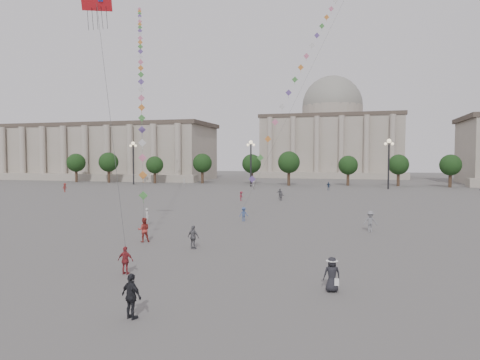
# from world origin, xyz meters

# --- Properties ---
(ground) EXTENTS (360.00, 360.00, 0.00)m
(ground) POSITION_xyz_m (0.00, 0.00, 0.00)
(ground) COLOR #514F4C
(ground) RESTS_ON ground
(hall_west) EXTENTS (84.00, 26.22, 17.20)m
(hall_west) POSITION_xyz_m (-75.00, 93.89, 8.43)
(hall_west) COLOR gray
(hall_west) RESTS_ON ground
(hall_central) EXTENTS (48.30, 34.30, 35.50)m
(hall_central) POSITION_xyz_m (0.00, 129.22, 14.23)
(hall_central) COLOR gray
(hall_central) RESTS_ON ground
(tree_row) EXTENTS (137.12, 5.12, 8.00)m
(tree_row) POSITION_xyz_m (0.00, 78.00, 5.39)
(tree_row) COLOR #3D2C1E
(tree_row) RESTS_ON ground
(lamp_post_far_west) EXTENTS (2.00, 0.90, 10.65)m
(lamp_post_far_west) POSITION_xyz_m (-45.00, 70.00, 7.35)
(lamp_post_far_west) COLOR #262628
(lamp_post_far_west) RESTS_ON ground
(lamp_post_mid_west) EXTENTS (2.00, 0.90, 10.65)m
(lamp_post_mid_west) POSITION_xyz_m (-15.00, 70.00, 7.35)
(lamp_post_mid_west) COLOR #262628
(lamp_post_mid_west) RESTS_ON ground
(lamp_post_mid_east) EXTENTS (2.00, 0.90, 10.65)m
(lamp_post_mid_east) POSITION_xyz_m (15.00, 70.00, 7.35)
(lamp_post_mid_east) COLOR #262628
(lamp_post_mid_east) RESTS_ON ground
(person_crowd_0) EXTENTS (1.07, 0.75, 1.68)m
(person_crowd_0) POSITION_xyz_m (2.91, 63.99, 0.84)
(person_crowd_0) COLOR navy
(person_crowd_0) RESTS_ON ground
(person_crowd_2) EXTENTS (0.80, 1.20, 1.73)m
(person_crowd_2) POSITION_xyz_m (-46.39, 45.78, 0.86)
(person_crowd_2) COLOR maroon
(person_crowd_2) RESTS_ON ground
(person_crowd_4) EXTENTS (1.09, 1.66, 1.71)m
(person_crowd_4) POSITION_xyz_m (-12.92, 63.84, 0.86)
(person_crowd_4) COLOR silver
(person_crowd_4) RESTS_ON ground
(person_crowd_6) EXTENTS (1.34, 0.94, 1.90)m
(person_crowd_6) POSITION_xyz_m (9.54, 14.44, 0.95)
(person_crowd_6) COLOR slate
(person_crowd_6) RESTS_ON ground
(person_crowd_10) EXTENTS (0.74, 0.78, 1.79)m
(person_crowd_10) POSITION_xyz_m (-30.19, 66.93, 0.90)
(person_crowd_10) COLOR #AEADA9
(person_crowd_10) RESTS_ON ground
(person_crowd_12) EXTENTS (1.33, 1.36, 1.56)m
(person_crowd_12) POSITION_xyz_m (-2.97, 40.49, 0.78)
(person_crowd_12) COLOR slate
(person_crowd_12) RESTS_ON ground
(person_crowd_13) EXTENTS (0.71, 0.74, 1.70)m
(person_crowd_13) POSITION_xyz_m (-11.69, 12.78, 0.85)
(person_crowd_13) COLOR #B6B5B1
(person_crowd_13) RESTS_ON ground
(person_crowd_16) EXTENTS (1.00, 0.48, 1.65)m
(person_crowd_16) POSITION_xyz_m (-3.69, 43.48, 0.83)
(person_crowd_16) COLOR slate
(person_crowd_16) RESTS_ON ground
(person_crowd_17) EXTENTS (0.65, 1.02, 1.49)m
(person_crowd_17) POSITION_xyz_m (-8.78, 38.06, 0.75)
(person_crowd_17) COLOR maroon
(person_crowd_17) RESTS_ON ground
(tourist_0) EXTENTS (0.96, 0.43, 1.61)m
(tourist_0) POSITION_xyz_m (-4.48, -3.81, 0.80)
(tourist_0) COLOR maroon
(tourist_0) RESTS_ON ground
(tourist_1) EXTENTS (1.21, 0.83, 1.90)m
(tourist_1) POSITION_xyz_m (-0.72, -9.83, 0.95)
(tourist_1) COLOR black
(tourist_1) RESTS_ON ground
(tourist_3) EXTENTS (1.09, 0.73, 1.73)m
(tourist_3) POSITION_xyz_m (-3.23, 3.61, 0.86)
(tourist_3) COLOR #5B5B5F
(tourist_3) RESTS_ON ground
(kite_flyer_0) EXTENTS (1.18, 1.09, 1.94)m
(kite_flyer_0) POSITION_xyz_m (-7.97, 4.99, 0.97)
(kite_flyer_0) COLOR #9F312B
(kite_flyer_0) RESTS_ON ground
(kite_flyer_1) EXTENTS (1.11, 1.00, 1.50)m
(kite_flyer_1) POSITION_xyz_m (-3.10, 17.77, 0.75)
(kite_flyer_1) COLOR #394F81
(kite_flyer_1) RESTS_ON ground
(hat_person) EXTENTS (0.99, 0.80, 1.75)m
(hat_person) POSITION_xyz_m (7.10, -4.00, 0.91)
(hat_person) COLOR black
(hat_person) RESTS_ON ground
(dragon_kite) EXTENTS (4.16, 4.07, 18.89)m
(dragon_kite) POSITION_xyz_m (-10.48, 2.94, 17.30)
(dragon_kite) COLOR red
(dragon_kite) RESTS_ON ground
(kite_train_west) EXTENTS (25.35, 46.07, 64.04)m
(kite_train_west) POSITION_xyz_m (-21.14, 29.54, 20.64)
(kite_train_west) COLOR #3F3F3F
(kite_train_west) RESTS_ON ground
(kite_train_mid) EXTENTS (15.29, 42.87, 67.53)m
(kite_train_mid) POSITION_xyz_m (4.68, 40.60, 28.52)
(kite_train_mid) COLOR #3F3F3F
(kite_train_mid) RESTS_ON ground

